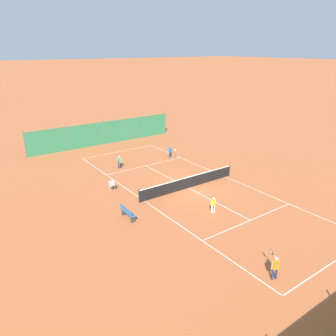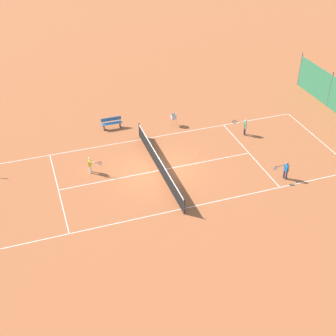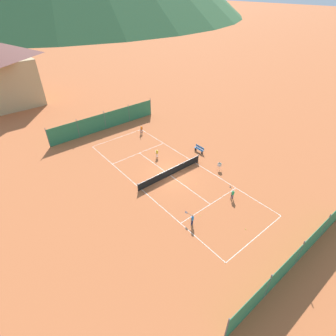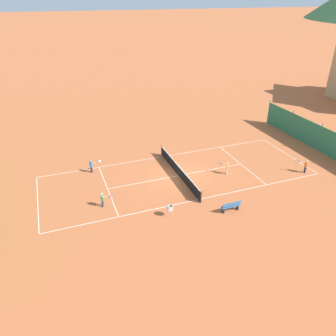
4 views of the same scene
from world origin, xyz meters
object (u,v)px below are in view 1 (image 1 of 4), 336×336
Objects in this scene: tennis_net at (188,182)px; courtside_bench at (128,212)px; tennis_ball_service_box at (161,160)px; player_far_baseline at (119,161)px; tennis_ball_mid_court at (155,179)px; tennis_ball_alley_left at (124,154)px; player_near_baseline at (213,203)px; player_far_service at (170,151)px; player_near_service at (275,266)px; ball_hopper at (112,184)px.

courtside_bench is at bearing 14.15° from tennis_net.
tennis_ball_service_box is at bearing -134.58° from courtside_bench.
player_far_baseline is 18.15× the size of tennis_ball_mid_court.
tennis_net reaches higher than tennis_ball_alley_left.
courtside_bench is at bearing -26.17° from player_near_baseline.
tennis_net is 4.31m from player_near_baseline.
player_far_service is 18.65× the size of tennis_ball_service_box.
player_far_baseline is at bearing -93.41° from player_near_service.
tennis_ball_mid_court is at bearing 106.75° from player_far_baseline.
player_far_baseline is at bearing -124.00° from ball_hopper.
tennis_ball_alley_left is at bearing -94.42° from player_near_baseline.
tennis_net is at bearing 108.33° from player_far_baseline.
player_far_baseline is 0.80× the size of courtside_bench.
tennis_net reaches higher than courtside_bench.
ball_hopper is (1.85, -13.73, -0.07)m from player_near_service.
tennis_ball_alley_left is at bearing -98.99° from player_near_service.
ball_hopper is (7.31, 4.02, 0.63)m from tennis_ball_service_box.
tennis_ball_mid_court is 7.02m from courtside_bench.
tennis_net is 139.09× the size of tennis_ball_alley_left.
player_near_service reaches higher than tennis_ball_mid_court.
player_far_service is 9.67m from ball_hopper.
tennis_ball_alley_left is (3.40, -3.62, -0.69)m from player_far_service.
tennis_ball_mid_court is at bearing -90.22° from player_near_baseline.
player_near_baseline is 1.27× the size of ball_hopper.
courtside_bench is at bearing 45.42° from tennis_ball_service_box.
player_near_baseline is (-2.27, -6.75, -0.07)m from player_near_service.
player_near_service is 18.89× the size of tennis_ball_service_box.
player_near_baseline is at bearing 153.83° from courtside_bench.
player_near_baseline is at bearing 96.03° from player_far_baseline.
ball_hopper is at bearing -103.16° from courtside_bench.
player_near_service is 13.86m from ball_hopper.
tennis_net is 7.88m from player_far_service.
player_near_service reaches higher than courtside_bench.
tennis_ball_alley_left and tennis_ball_mid_court have the same top height.
courtside_bench reaches higher than tennis_ball_mid_court.
player_far_baseline is 1.06× the size of player_near_baseline.
tennis_ball_alley_left is at bearing -46.78° from player_far_service.
player_near_service is (3.45, 10.89, 0.23)m from tennis_net.
player_far_service is at bearing -112.01° from player_near_baseline.
player_far_baseline is at bearing -73.25° from tennis_ball_mid_court.
player_far_baseline is (5.75, -0.07, -0.02)m from player_far_service.
player_far_service is at bearing -138.50° from tennis_ball_mid_court.
player_near_service is 14.21m from tennis_ball_mid_court.
courtside_bench is (5.16, -2.54, -0.21)m from player_near_baseline.
player_far_service is 0.82× the size of courtside_bench.
ball_hopper is (5.30, -2.85, 0.16)m from tennis_net.
tennis_ball_service_box is (-3.19, -11.01, -0.63)m from player_near_baseline.
player_near_baseline is at bearing 73.86° from tennis_ball_service_box.
player_near_service is 0.83× the size of courtside_bench.
player_far_baseline is at bearing -71.67° from tennis_net.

